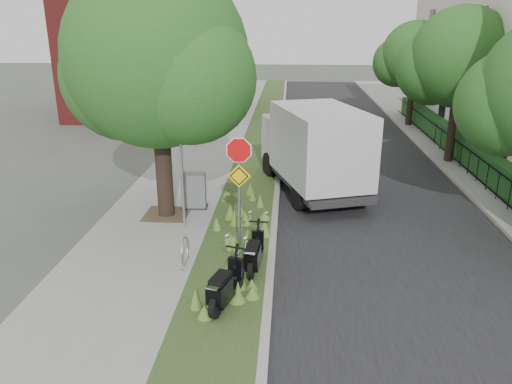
{
  "coord_description": "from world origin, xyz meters",
  "views": [
    {
      "loc": [
        -0.12,
        -11.98,
        6.12
      ],
      "look_at": [
        -1.03,
        1.8,
        1.3
      ],
      "focal_mm": 35.0,
      "sensor_mm": 36.0,
      "label": 1
    }
  ],
  "objects_px": {
    "scooter_near": "(254,257)",
    "utility_cabinet": "(194,191)",
    "box_truck": "(314,145)",
    "scooter_far": "(224,290)",
    "sign_assembly": "(239,170)"
  },
  "relations": [
    {
      "from": "box_truck",
      "to": "utility_cabinet",
      "type": "relative_size",
      "value": 5.48
    },
    {
      "from": "scooter_far",
      "to": "utility_cabinet",
      "type": "relative_size",
      "value": 1.48
    },
    {
      "from": "box_truck",
      "to": "utility_cabinet",
      "type": "distance_m",
      "value": 4.7
    },
    {
      "from": "scooter_near",
      "to": "utility_cabinet",
      "type": "distance_m",
      "value": 4.92
    },
    {
      "from": "scooter_near",
      "to": "utility_cabinet",
      "type": "xyz_separation_m",
      "value": [
        -2.31,
        4.34,
        0.17
      ]
    },
    {
      "from": "sign_assembly",
      "to": "box_truck",
      "type": "xyz_separation_m",
      "value": [
        2.21,
        5.09,
        -0.55
      ]
    },
    {
      "from": "scooter_near",
      "to": "utility_cabinet",
      "type": "height_order",
      "value": "utility_cabinet"
    },
    {
      "from": "scooter_far",
      "to": "utility_cabinet",
      "type": "distance_m",
      "value": 6.28
    },
    {
      "from": "scooter_near",
      "to": "box_truck",
      "type": "distance_m",
      "value": 6.85
    },
    {
      "from": "scooter_far",
      "to": "utility_cabinet",
      "type": "bearing_deg",
      "value": 106.36
    },
    {
      "from": "scooter_far",
      "to": "box_truck",
      "type": "relative_size",
      "value": 0.27
    },
    {
      "from": "box_truck",
      "to": "utility_cabinet",
      "type": "bearing_deg",
      "value": -151.63
    },
    {
      "from": "sign_assembly",
      "to": "utility_cabinet",
      "type": "xyz_separation_m",
      "value": [
        -1.82,
        2.92,
        -1.64
      ]
    },
    {
      "from": "scooter_near",
      "to": "scooter_far",
      "type": "distance_m",
      "value": 1.77
    },
    {
      "from": "box_truck",
      "to": "utility_cabinet",
      "type": "height_order",
      "value": "box_truck"
    }
  ]
}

